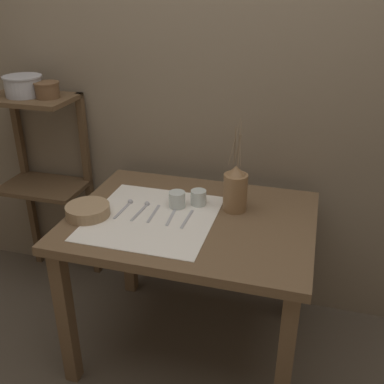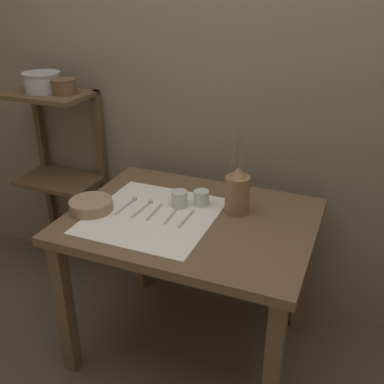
{
  "view_description": "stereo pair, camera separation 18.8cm",
  "coord_description": "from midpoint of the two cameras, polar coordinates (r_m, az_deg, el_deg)",
  "views": [
    {
      "loc": [
        0.47,
        -1.63,
        1.67
      ],
      "look_at": [
        0.0,
        0.0,
        0.85
      ],
      "focal_mm": 42.0,
      "sensor_mm": 36.0,
      "label": 1
    },
    {
      "loc": [
        0.65,
        -1.57,
        1.67
      ],
      "look_at": [
        0.0,
        0.0,
        0.85
      ],
      "focal_mm": 42.0,
      "sensor_mm": 36.0,
      "label": 2
    }
  ],
  "objects": [
    {
      "name": "ground_plane",
      "position": [
        2.38,
        2.31,
        -18.86
      ],
      "size": [
        12.0,
        12.0,
        0.0
      ],
      "primitive_type": "plane",
      "color": "brown"
    },
    {
      "name": "stone_wall_back",
      "position": [
        2.23,
        7.5,
        13.36
      ],
      "size": [
        7.0,
        0.06,
        2.4
      ],
      "color": "#7A6B56",
      "rests_on": "ground_plane"
    },
    {
      "name": "wooden_table",
      "position": [
        1.99,
        2.63,
        -5.87
      ],
      "size": [
        1.05,
        0.8,
        0.73
      ],
      "color": "brown",
      "rests_on": "ground_plane"
    },
    {
      "name": "wooden_shelf_unit",
      "position": [
        2.62,
        -14.35,
        4.79
      ],
      "size": [
        0.45,
        0.3,
        1.12
      ],
      "color": "brown",
      "rests_on": "ground_plane"
    },
    {
      "name": "linen_cloth",
      "position": [
        1.95,
        -2.27,
        -3.04
      ],
      "size": [
        0.53,
        0.55,
        0.0
      ],
      "color": "white",
      "rests_on": "wooden_table"
    },
    {
      "name": "pitcher_with_flowers",
      "position": [
        1.95,
        8.53,
        -0.01
      ],
      "size": [
        0.11,
        0.11,
        0.42
      ],
      "color": "olive",
      "rests_on": "wooden_table"
    },
    {
      "name": "wooden_bowl",
      "position": [
        2.01,
        -10.11,
        -1.75
      ],
      "size": [
        0.19,
        0.19,
        0.05
      ],
      "color": "#9E7F5B",
      "rests_on": "wooden_table"
    },
    {
      "name": "glass_tumbler_near",
      "position": [
        2.0,
        1.08,
        -0.93
      ],
      "size": [
        0.07,
        0.07,
        0.07
      ],
      "color": "silver",
      "rests_on": "wooden_table"
    },
    {
      "name": "glass_tumbler_far",
      "position": [
        2.02,
        3.86,
        -0.81
      ],
      "size": [
        0.07,
        0.07,
        0.07
      ],
      "color": "silver",
      "rests_on": "wooden_table"
    },
    {
      "name": "spoon_outer",
      "position": [
        2.06,
        -5.14,
        -1.29
      ],
      "size": [
        0.03,
        0.17,
        0.02
      ],
      "color": "#A8A8AD",
      "rests_on": "wooden_table"
    },
    {
      "name": "spoon_inner",
      "position": [
        2.03,
        -3.08,
        -1.67
      ],
      "size": [
        0.03,
        0.17,
        0.02
      ],
      "color": "#A8A8AD",
      "rests_on": "wooden_table"
    },
    {
      "name": "knife_center",
      "position": [
        1.97,
        -2.05,
        -2.57
      ],
      "size": [
        0.02,
        0.16,
        0.0
      ],
      "color": "#A8A8AD",
      "rests_on": "wooden_table"
    },
    {
      "name": "fork_inner",
      "position": [
        1.94,
        0.16,
        -3.04
      ],
      "size": [
        0.02,
        0.16,
        0.0
      ],
      "color": "#A8A8AD",
      "rests_on": "wooden_table"
    },
    {
      "name": "fork_outer",
      "position": [
        1.91,
        2.1,
        -3.48
      ],
      "size": [
        0.01,
        0.16,
        0.0
      ],
      "color": "#A8A8AD",
      "rests_on": "wooden_table"
    },
    {
      "name": "metal_pot_large",
      "position": [
        2.49,
        -16.42,
        13.3
      ],
      "size": [
        0.19,
        0.19,
        0.1
      ],
      "color": "#A8A8AD",
      "rests_on": "wooden_shelf_unit"
    },
    {
      "name": "metal_pot_small",
      "position": [
        2.42,
        -13.81,
        12.93
      ],
      "size": [
        0.13,
        0.13,
        0.08
      ],
      "color": "brown",
      "rests_on": "wooden_shelf_unit"
    }
  ]
}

